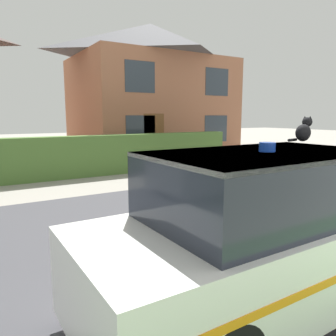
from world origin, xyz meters
The scene contains 5 objects.
road_strip centered at (0.00, 4.70, 0.01)m, with size 28.00×6.85×0.01m, color #424247.
garden_hedge centered at (-1.12, 10.80, 0.68)m, with size 12.38×0.54×1.36m, color #4C7233.
police_car centered at (-1.19, 2.39, 0.79)m, with size 4.43×1.62×1.74m.
cat centered at (-0.97, 2.29, 1.85)m, with size 0.30×0.18×0.26m.
house_right centered at (4.57, 15.76, 3.40)m, with size 7.95×6.04×6.68m.
Camera 1 is at (-3.89, 0.16, 2.00)m, focal length 35.00 mm.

